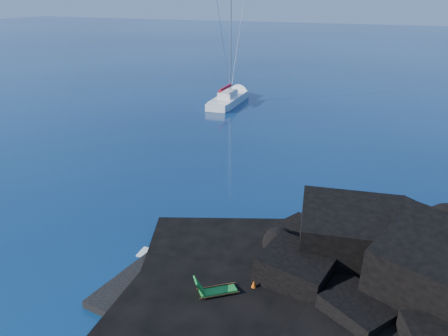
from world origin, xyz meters
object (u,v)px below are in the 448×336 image
at_px(sailboat, 229,103).
at_px(deck_chair, 218,286).
at_px(sunbather, 193,310).
at_px(marker_cone, 254,287).

xyz_separation_m(sailboat, deck_chair, (14.22, -35.05, 0.97)).
relative_size(sailboat, deck_chair, 7.26).
bearing_deg(sunbather, sailboat, 89.53).
distance_m(sailboat, sunbather, 38.86).
bearing_deg(sailboat, deck_chair, -71.68).
xyz_separation_m(sunbather, marker_cone, (1.84, 2.29, 0.13)).
distance_m(sunbather, marker_cone, 2.94).
relative_size(sunbather, marker_cone, 2.82).
distance_m(sailboat, marker_cone, 37.44).
height_order(sailboat, deck_chair, sailboat).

